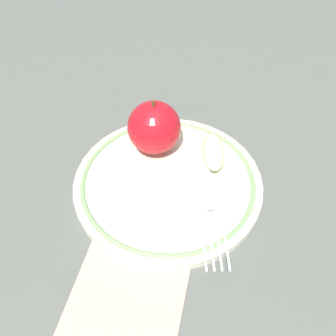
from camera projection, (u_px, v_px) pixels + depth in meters
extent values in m
plane|color=#50534E|center=(176.00, 192.00, 0.47)|extent=(2.00, 2.00, 0.00)
cylinder|color=beige|center=(168.00, 183.00, 0.48)|extent=(0.24, 0.24, 0.01)
torus|color=#759E62|center=(168.00, 180.00, 0.47)|extent=(0.22, 0.22, 0.01)
sphere|color=red|center=(154.00, 128.00, 0.48)|extent=(0.07, 0.07, 0.07)
cylinder|color=brown|center=(153.00, 104.00, 0.45)|extent=(0.00, 0.00, 0.01)
ellipsoid|color=beige|center=(213.00, 152.00, 0.49)|extent=(0.07, 0.03, 0.02)
cube|color=silver|center=(206.00, 181.00, 0.46)|extent=(0.09, 0.02, 0.00)
cube|color=silver|center=(211.00, 217.00, 0.43)|extent=(0.02, 0.01, 0.00)
cube|color=silver|center=(204.00, 247.00, 0.40)|extent=(0.06, 0.01, 0.00)
cube|color=silver|center=(211.00, 246.00, 0.40)|extent=(0.06, 0.01, 0.00)
cube|color=silver|center=(219.00, 246.00, 0.40)|extent=(0.06, 0.01, 0.00)
cube|color=silver|center=(226.00, 246.00, 0.40)|extent=(0.06, 0.01, 0.00)
cube|color=tan|center=(122.00, 313.00, 0.37)|extent=(0.18, 0.15, 0.01)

